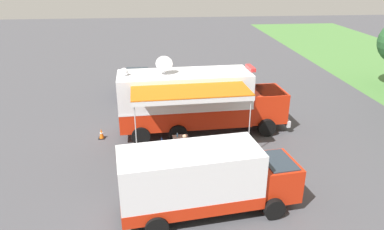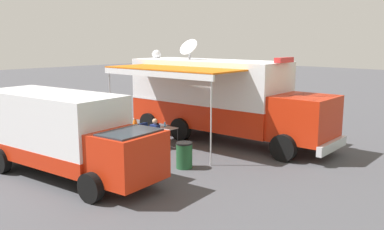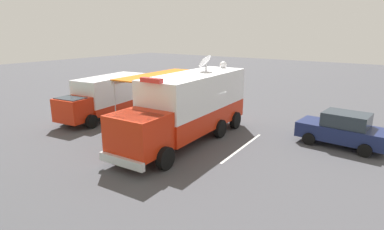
{
  "view_description": "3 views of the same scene",
  "coord_description": "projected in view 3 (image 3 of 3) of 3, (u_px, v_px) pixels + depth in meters",
  "views": [
    {
      "loc": [
        18.74,
        -1.38,
        8.83
      ],
      "look_at": [
        1.44,
        0.27,
        1.61
      ],
      "focal_mm": 33.62,
      "sensor_mm": 36.0,
      "label": 1
    },
    {
      "loc": [
        14.0,
        12.11,
        4.4
      ],
      "look_at": [
        1.76,
        0.66,
        1.34
      ],
      "focal_mm": 38.84,
      "sensor_mm": 36.0,
      "label": 2
    },
    {
      "loc": [
        -9.64,
        13.82,
        5.71
      ],
      "look_at": [
        0.1,
        0.21,
        1.24
      ],
      "focal_mm": 29.55,
      "sensor_mm": 36.0,
      "label": 3
    }
  ],
  "objects": [
    {
      "name": "lot_stripe",
      "position": [
        243.0,
        147.0,
        15.98
      ],
      "size": [
        0.39,
        4.8,
        0.01
      ],
      "primitive_type": "cube",
      "rotation": [
        0.0,
        0.0,
        0.06
      ],
      "color": "silver",
      "rests_on": "ground"
    },
    {
      "name": "folding_table",
      "position": [
        168.0,
        117.0,
        19.17
      ],
      "size": [
        0.84,
        0.84,
        0.73
      ],
      "color": "silver",
      "rests_on": "ground"
    },
    {
      "name": "support_truck",
      "position": [
        106.0,
        97.0,
        21.38
      ],
      "size": [
        3.03,
        7.01,
        2.7
      ],
      "color": "white",
      "rests_on": "ground"
    },
    {
      "name": "trash_bin",
      "position": [
        113.0,
        126.0,
        17.99
      ],
      "size": [
        0.57,
        0.57,
        0.91
      ],
      "color": "#235B33",
      "rests_on": "ground"
    },
    {
      "name": "folding_chair_beside_table",
      "position": [
        173.0,
        115.0,
        20.08
      ],
      "size": [
        0.51,
        0.51,
        0.87
      ],
      "color": "navy",
      "rests_on": "ground"
    },
    {
      "name": "folding_chair_at_table",
      "position": [
        157.0,
        118.0,
        19.54
      ],
      "size": [
        0.51,
        0.51,
        0.87
      ],
      "color": "navy",
      "rests_on": "ground"
    },
    {
      "name": "ground_plane",
      "position": [
        196.0,
        136.0,
        17.75
      ],
      "size": [
        100.0,
        100.0,
        0.0
      ],
      "primitive_type": "plane",
      "color": "#47474C"
    },
    {
      "name": "seated_responder",
      "position": [
        159.0,
        116.0,
        19.4
      ],
      "size": [
        0.68,
        0.57,
        1.25
      ],
      "color": "navy",
      "rests_on": "ground"
    },
    {
      "name": "water_bottle",
      "position": [
        172.0,
        114.0,
        19.17
      ],
      "size": [
        0.07,
        0.07,
        0.22
      ],
      "color": "#4C99D8",
      "rests_on": "folding_table"
    },
    {
      "name": "car_behind_truck",
      "position": [
        343.0,
        129.0,
        16.0
      ],
      "size": [
        4.3,
        2.22,
        1.76
      ],
      "color": "navy",
      "rests_on": "ground"
    },
    {
      "name": "command_truck",
      "position": [
        188.0,
        105.0,
        16.65
      ],
      "size": [
        5.28,
        9.61,
        4.53
      ],
      "color": "red",
      "rests_on": "ground"
    },
    {
      "name": "traffic_cone",
      "position": [
        229.0,
        113.0,
        21.59
      ],
      "size": [
        0.36,
        0.36,
        0.58
      ],
      "color": "black",
      "rests_on": "ground"
    }
  ]
}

